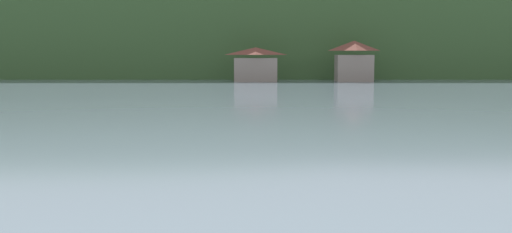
% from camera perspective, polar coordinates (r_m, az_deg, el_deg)
% --- Properties ---
extents(wooded_hillside, '(352.00, 53.18, 36.60)m').
position_cam_1_polar(wooded_hillside, '(134.19, -10.76, 6.49)').
color(wooded_hillside, '#38562D').
rests_on(wooded_hillside, ground_plane).
extents(shore_building_west, '(6.82, 3.38, 5.20)m').
position_cam_1_polar(shore_building_west, '(94.53, 0.13, 4.77)').
color(shore_building_west, gray).
rests_on(shore_building_west, ground_plane).
extents(shore_building_westcentral, '(5.72, 4.55, 6.22)m').
position_cam_1_polar(shore_building_westcentral, '(96.25, 9.16, 5.01)').
color(shore_building_westcentral, gray).
rests_on(shore_building_westcentral, ground_plane).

